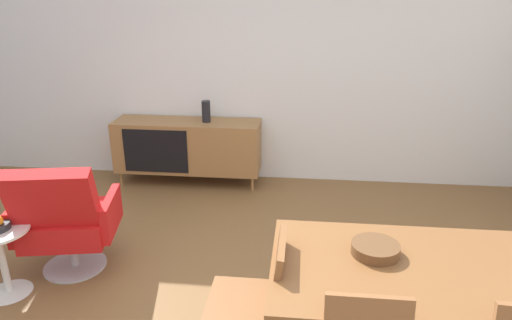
# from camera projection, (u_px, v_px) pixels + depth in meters

# --- Properties ---
(ground_plane) EXTENTS (8.32, 8.32, 0.00)m
(ground_plane) POSITION_uv_depth(u_px,v_px,m) (188.00, 320.00, 3.09)
(ground_plane) COLOR brown
(wall_back) EXTENTS (6.80, 0.12, 2.80)m
(wall_back) POSITION_uv_depth(u_px,v_px,m) (239.00, 55.00, 5.01)
(wall_back) COLOR white
(wall_back) RESTS_ON ground_plane
(sideboard) EXTENTS (1.60, 0.45, 0.72)m
(sideboard) POSITION_uv_depth(u_px,v_px,m) (188.00, 146.00, 5.12)
(sideboard) COLOR olive
(sideboard) RESTS_ON ground_plane
(vase_cobalt) EXTENTS (0.09, 0.09, 0.23)m
(vase_cobalt) POSITION_uv_depth(u_px,v_px,m) (206.00, 111.00, 4.97)
(vase_cobalt) COLOR black
(vase_cobalt) RESTS_ON sideboard
(dining_table) EXTENTS (1.60, 0.90, 0.74)m
(dining_table) POSITION_uv_depth(u_px,v_px,m) (426.00, 275.00, 2.38)
(dining_table) COLOR brown
(dining_table) RESTS_ON ground_plane
(wooden_bowl_on_table) EXTENTS (0.26, 0.26, 0.06)m
(wooden_bowl_on_table) POSITION_uv_depth(u_px,v_px,m) (375.00, 249.00, 2.48)
(wooden_bowl_on_table) COLOR brown
(wooden_bowl_on_table) RESTS_ON dining_table
(dining_chair_near_window) EXTENTS (0.42, 0.40, 0.86)m
(dining_chair_near_window) POSITION_uv_depth(u_px,v_px,m) (255.00, 301.00, 2.54)
(dining_chair_near_window) COLOR brown
(dining_chair_near_window) RESTS_ON ground_plane
(lounge_chair_red) EXTENTS (0.80, 0.75, 0.95)m
(lounge_chair_red) POSITION_uv_depth(u_px,v_px,m) (64.00, 218.00, 3.45)
(lounge_chair_red) COLOR red
(lounge_chair_red) RESTS_ON ground_plane
(side_table_round) EXTENTS (0.44, 0.44, 0.52)m
(side_table_round) POSITION_uv_depth(u_px,v_px,m) (1.00, 254.00, 3.26)
(side_table_round) COLOR white
(side_table_round) RESTS_ON ground_plane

